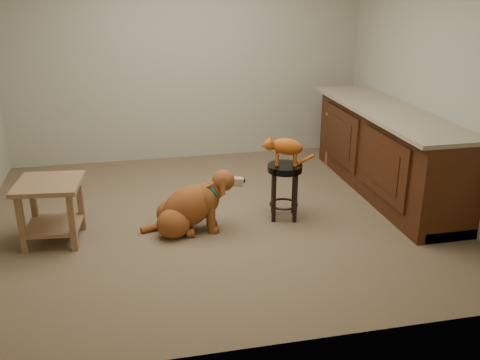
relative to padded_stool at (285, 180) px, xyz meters
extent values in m
cube|color=brown|center=(-0.66, 0.12, -0.39)|extent=(4.50, 4.00, 0.01)
cube|color=#9D997F|center=(-0.66, 2.12, 0.91)|extent=(4.50, 0.04, 2.60)
cube|color=#9D997F|center=(-0.66, -1.88, 0.91)|extent=(4.50, 0.04, 2.60)
cube|color=#9D997F|center=(1.59, 0.12, 0.91)|extent=(0.04, 4.00, 2.60)
cube|color=#401D0B|center=(1.29, 0.42, 0.06)|extent=(0.60, 2.50, 0.90)
cube|color=gray|center=(1.26, 0.42, 0.53)|extent=(0.70, 2.56, 0.04)
cube|color=black|center=(1.33, 0.42, -0.34)|extent=(0.52, 2.50, 0.10)
cube|color=#401D0B|center=(0.97, -0.13, 0.11)|extent=(0.02, 0.90, 0.62)
cube|color=#401D0B|center=(0.97, 0.97, 0.11)|extent=(0.02, 0.90, 0.62)
cube|color=#351609|center=(0.96, -0.13, 0.11)|extent=(0.02, 0.60, 0.40)
cube|color=#351609|center=(0.96, 0.97, 0.11)|extent=(0.02, 0.60, 0.40)
cylinder|color=black|center=(0.12, 0.07, -0.15)|extent=(0.04, 0.04, 0.48)
cylinder|color=black|center=(-0.07, 0.12, -0.15)|extent=(0.04, 0.04, 0.48)
cylinder|color=black|center=(0.07, -0.12, -0.15)|extent=(0.04, 0.04, 0.48)
cylinder|color=black|center=(-0.12, -0.07, -0.15)|extent=(0.04, 0.04, 0.48)
torus|color=black|center=(0.00, 0.00, -0.25)|extent=(0.34, 0.34, 0.02)
cylinder|color=black|center=(0.00, 0.00, 0.13)|extent=(0.34, 0.34, 0.07)
cube|color=brown|center=(1.27, 1.51, -0.07)|extent=(0.05, 0.05, 0.64)
cube|color=brown|center=(1.00, 1.41, -0.07)|extent=(0.05, 0.05, 0.64)
cube|color=brown|center=(1.38, 1.24, -0.07)|extent=(0.05, 0.05, 0.64)
cube|color=brown|center=(1.10, 1.13, -0.07)|extent=(0.05, 0.05, 0.64)
cube|color=brown|center=(1.19, 1.32, 0.27)|extent=(0.48, 0.48, 0.04)
cube|color=brown|center=(-1.93, 0.15, -0.13)|extent=(0.06, 0.06, 0.53)
cube|color=brown|center=(-2.35, 0.19, -0.13)|extent=(0.06, 0.06, 0.53)
cube|color=brown|center=(-1.97, -0.27, -0.13)|extent=(0.06, 0.06, 0.53)
cube|color=brown|center=(-2.39, -0.23, -0.13)|extent=(0.06, 0.06, 0.53)
cube|color=brown|center=(-2.16, -0.04, 0.16)|extent=(0.60, 0.60, 0.04)
cube|color=brown|center=(-2.16, -0.04, -0.24)|extent=(0.51, 0.51, 0.03)
ellipsoid|color=brown|center=(-1.09, 0.03, -0.26)|extent=(0.33, 0.27, 0.28)
ellipsoid|color=brown|center=(-1.11, -0.20, -0.26)|extent=(0.33, 0.27, 0.28)
cylinder|color=brown|center=(-0.94, 0.04, -0.36)|extent=(0.08, 0.09, 0.09)
cylinder|color=brown|center=(-0.96, -0.23, -0.36)|extent=(0.08, 0.09, 0.09)
ellipsoid|color=brown|center=(-0.95, -0.10, -0.14)|extent=(0.66, 0.38, 0.58)
ellipsoid|color=brown|center=(-0.78, -0.11, -0.07)|extent=(0.26, 0.28, 0.29)
cylinder|color=brown|center=(-0.74, -0.03, -0.22)|extent=(0.08, 0.08, 0.34)
cylinder|color=brown|center=(-0.75, -0.19, -0.22)|extent=(0.08, 0.08, 0.34)
sphere|color=brown|center=(-0.72, -0.03, -0.37)|extent=(0.09, 0.09, 0.09)
sphere|color=brown|center=(-0.73, -0.19, -0.37)|extent=(0.09, 0.09, 0.09)
cylinder|color=brown|center=(-0.71, -0.11, 0.02)|extent=(0.22, 0.16, 0.21)
ellipsoid|color=brown|center=(-0.62, -0.12, 0.09)|extent=(0.23, 0.21, 0.20)
cube|color=#9D7D62|center=(-0.51, -0.13, 0.08)|extent=(0.15, 0.08, 0.09)
sphere|color=black|center=(-0.44, -0.13, 0.08)|extent=(0.05, 0.05, 0.05)
cube|color=brown|center=(-0.64, -0.02, 0.07)|extent=(0.05, 0.06, 0.15)
cube|color=brown|center=(-0.65, -0.21, 0.07)|extent=(0.05, 0.06, 0.15)
torus|color=#0A5152|center=(-0.71, -0.11, 0.01)|extent=(0.13, 0.20, 0.18)
cylinder|color=#D8BF4C|center=(-0.67, -0.12, -0.06)|extent=(0.01, 0.04, 0.04)
cylinder|color=brown|center=(-1.27, -0.03, -0.36)|extent=(0.27, 0.13, 0.06)
ellipsoid|color=#9E430F|center=(0.02, 0.00, 0.34)|extent=(0.34, 0.22, 0.20)
cylinder|color=#9E430F|center=(-0.07, 0.06, 0.22)|extent=(0.03, 0.03, 0.12)
sphere|color=#9E430F|center=(-0.07, 0.06, 0.17)|extent=(0.04, 0.04, 0.04)
cylinder|color=#9E430F|center=(-0.09, -0.02, 0.22)|extent=(0.03, 0.03, 0.12)
sphere|color=#9E430F|center=(-0.09, -0.02, 0.17)|extent=(0.04, 0.04, 0.04)
cylinder|color=#9E430F|center=(0.10, 0.02, 0.22)|extent=(0.03, 0.03, 0.12)
sphere|color=#9E430F|center=(0.10, 0.02, 0.17)|extent=(0.04, 0.04, 0.04)
cylinder|color=#9E430F|center=(0.08, -0.06, 0.22)|extent=(0.03, 0.03, 0.12)
sphere|color=#9E430F|center=(0.08, -0.06, 0.17)|extent=(0.04, 0.04, 0.04)
sphere|color=#9E430F|center=(-0.14, 0.04, 0.36)|extent=(0.11, 0.11, 0.11)
sphere|color=#9E430F|center=(-0.19, 0.05, 0.35)|extent=(0.04, 0.04, 0.04)
sphere|color=brown|center=(-0.21, 0.05, 0.35)|extent=(0.02, 0.02, 0.02)
cone|color=#9E430F|center=(-0.13, 0.07, 0.43)|extent=(0.06, 0.06, 0.06)
cone|color=#C66B60|center=(-0.13, 0.07, 0.42)|extent=(0.03, 0.03, 0.03)
cone|color=#9E430F|center=(-0.14, 0.00, 0.43)|extent=(0.06, 0.06, 0.06)
cone|color=#C66B60|center=(-0.14, 0.00, 0.42)|extent=(0.03, 0.03, 0.03)
cylinder|color=#9E430F|center=(0.18, 0.00, 0.19)|extent=(0.24, 0.08, 0.11)
camera|label=1|loc=(-1.45, -4.63, 1.85)|focal=40.00mm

